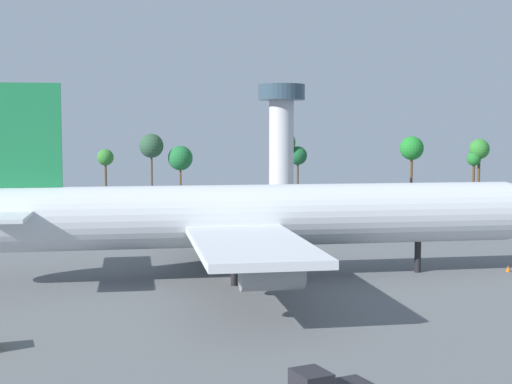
{
  "coord_description": "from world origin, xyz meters",
  "views": [
    {
      "loc": [
        -12.78,
        -75.55,
        15.23
      ],
      "look_at": [
        0.0,
        0.0,
        9.02
      ],
      "focal_mm": 51.91,
      "sensor_mm": 36.0,
      "label": 1
    }
  ],
  "objects_px": {
    "cargo_airplane": "(255,216)",
    "control_tower": "(281,126)",
    "fuel_truck": "(247,230)",
    "safety_cone_nose": "(508,269)"
  },
  "relations": [
    {
      "from": "cargo_airplane",
      "to": "control_tower",
      "type": "xyz_separation_m",
      "value": [
        25.11,
        108.82,
        10.35
      ]
    },
    {
      "from": "control_tower",
      "to": "fuel_truck",
      "type": "bearing_deg",
      "value": -104.95
    },
    {
      "from": "cargo_airplane",
      "to": "fuel_truck",
      "type": "bearing_deg",
      "value": 82.52
    },
    {
      "from": "fuel_truck",
      "to": "control_tower",
      "type": "distance_m",
      "value": 83.98
    },
    {
      "from": "cargo_airplane",
      "to": "safety_cone_nose",
      "type": "distance_m",
      "value": 28.61
    },
    {
      "from": "fuel_truck",
      "to": "control_tower",
      "type": "bearing_deg",
      "value": 75.05
    },
    {
      "from": "fuel_truck",
      "to": "cargo_airplane",
      "type": "bearing_deg",
      "value": -97.48
    },
    {
      "from": "cargo_airplane",
      "to": "safety_cone_nose",
      "type": "relative_size",
      "value": 92.26
    },
    {
      "from": "cargo_airplane",
      "to": "control_tower",
      "type": "relative_size",
      "value": 2.26
    },
    {
      "from": "safety_cone_nose",
      "to": "control_tower",
      "type": "height_order",
      "value": "control_tower"
    }
  ]
}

